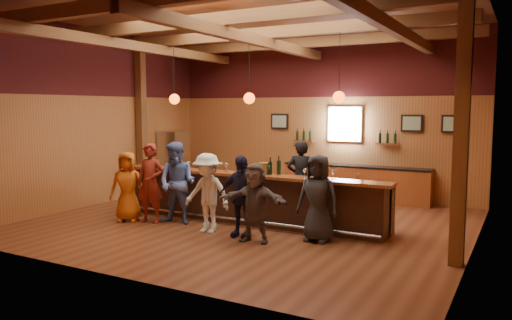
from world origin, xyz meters
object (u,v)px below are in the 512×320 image
at_px(customer_navy, 241,196).
at_px(customer_dark, 318,198).
at_px(back_bar_cabinet, 355,183).
at_px(customer_denim, 177,183).
at_px(customer_orange, 127,186).
at_px(bartender, 301,178).
at_px(ice_bucket, 264,168).
at_px(customer_white, 207,193).
at_px(customer_brown, 255,203).
at_px(bar_counter, 253,198).
at_px(customer_redvest, 150,183).
at_px(bottle_a, 270,168).
at_px(stainless_fridge, 174,161).

relative_size(customer_navy, customer_dark, 0.97).
relative_size(back_bar_cabinet, customer_denim, 2.25).
bearing_deg(customer_orange, customer_dark, -22.70).
relative_size(bartender, ice_bucket, 7.29).
bearing_deg(customer_white, customer_orange, -178.04).
bearing_deg(customer_brown, customer_denim, 162.38).
distance_m(back_bar_cabinet, customer_orange, 6.09).
bearing_deg(customer_denim, bartender, 37.01).
height_order(customer_orange, customer_dark, customer_dark).
distance_m(customer_orange, customer_denim, 1.18).
height_order(bar_counter, customer_redvest, customer_redvest).
relative_size(ice_bucket, bottle_a, 0.67).
relative_size(customer_denim, customer_dark, 1.08).
relative_size(customer_brown, bottle_a, 4.14).
bearing_deg(bar_counter, customer_white, -104.88).
bearing_deg(customer_dark, back_bar_cabinet, 99.04).
bearing_deg(back_bar_cabinet, bottle_a, -99.44).
bearing_deg(bar_counter, back_bar_cabinet, 71.66).
distance_m(bar_counter, customer_denim, 1.69).
relative_size(customer_orange, customer_white, 0.97).
xyz_separation_m(customer_brown, ice_bucket, (-0.45, 1.22, 0.48)).
distance_m(customer_redvest, bottle_a, 2.65).
height_order(bar_counter, customer_navy, customer_navy).
bearing_deg(customer_white, bar_counter, 76.84).
xyz_separation_m(customer_white, customer_dark, (2.19, 0.44, 0.02)).
height_order(back_bar_cabinet, stainless_fridge, stainless_fridge).
relative_size(customer_white, customer_brown, 1.07).
bearing_deg(bartender, bar_counter, 35.94).
xyz_separation_m(back_bar_cabinet, ice_bucket, (-0.79, -3.83, 0.75)).
distance_m(back_bar_cabinet, stainless_fridge, 5.43).
height_order(customer_orange, customer_denim, customer_denim).
height_order(customer_navy, ice_bucket, customer_navy).
relative_size(bar_counter, back_bar_cabinet, 1.57).
distance_m(stainless_fridge, customer_denim, 4.41).
relative_size(bar_counter, bartender, 3.57).
bearing_deg(customer_redvest, bartender, 29.91).
bearing_deg(ice_bucket, customer_navy, -88.75).
xyz_separation_m(bartender, ice_bucket, (-0.30, -1.26, 0.35)).
bearing_deg(customer_navy, customer_redvest, 175.95).
height_order(customer_navy, customer_dark, customer_dark).
bearing_deg(customer_denim, bottle_a, 13.55).
xyz_separation_m(bar_counter, customer_redvest, (-1.92, -1.17, 0.35)).
distance_m(customer_navy, customer_brown, 0.49).
relative_size(customer_denim, bartender, 1.01).
bearing_deg(bottle_a, customer_navy, -97.61).
bearing_deg(customer_navy, customer_brown, -29.93).
xyz_separation_m(customer_white, customer_navy, (0.76, 0.04, -0.00)).
relative_size(bartender, bottle_a, 4.89).
relative_size(stainless_fridge, customer_denim, 1.01).
distance_m(customer_redvest, customer_navy, 2.33).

